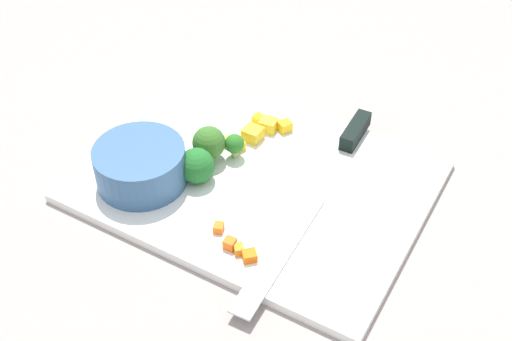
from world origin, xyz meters
TOP-DOWN VIEW (x-y plane):
  - ground_plane at (0.00, 0.00)m, footprint 4.00×4.00m
  - cutting_board at (0.00, 0.00)m, footprint 0.40×0.30m
  - prep_bowl at (-0.12, -0.07)m, footprint 0.11×0.11m
  - chef_knife at (0.08, 0.05)m, footprint 0.04×0.35m
  - carrot_dice_0 at (0.04, -0.11)m, footprint 0.02×0.02m
  - carrot_dice_1 at (0.06, -0.12)m, footprint 0.02×0.02m
  - carrot_dice_2 at (0.01, -0.10)m, footprint 0.01×0.01m
  - carrot_dice_3 at (0.03, -0.11)m, footprint 0.01×0.01m
  - pepper_dice_0 at (-0.03, 0.09)m, footprint 0.02×0.02m
  - pepper_dice_1 at (-0.04, 0.06)m, footprint 0.02×0.02m
  - pepper_dice_2 at (-0.05, 0.10)m, footprint 0.01×0.02m
  - pepper_dice_3 at (-0.04, 0.03)m, footprint 0.02×0.02m
  - pepper_dice_4 at (-0.01, 0.10)m, footprint 0.02×0.02m
  - pepper_dice_5 at (-0.06, 0.03)m, footprint 0.01×0.01m
  - broccoli_floret_0 at (-0.06, -0.04)m, footprint 0.04×0.04m
  - broccoli_floret_1 at (-0.07, -0.00)m, footprint 0.04×0.04m
  - broccoli_floret_2 at (-0.04, 0.02)m, footprint 0.02×0.02m

SIDE VIEW (x-z plane):
  - ground_plane at x=0.00m, z-range 0.00..0.00m
  - cutting_board at x=0.00m, z-range 0.00..0.01m
  - pepper_dice_2 at x=-0.05m, z-range 0.01..0.02m
  - carrot_dice_2 at x=0.01m, z-range 0.01..0.02m
  - carrot_dice_0 at x=0.04m, z-range 0.01..0.02m
  - pepper_dice_5 at x=-0.06m, z-range 0.01..0.02m
  - carrot_dice_1 at x=0.06m, z-range 0.01..0.02m
  - pepper_dice_3 at x=-0.04m, z-range 0.01..0.02m
  - carrot_dice_3 at x=0.03m, z-range 0.01..0.02m
  - pepper_dice_4 at x=-0.01m, z-range 0.01..0.03m
  - chef_knife at x=0.08m, z-range 0.01..0.03m
  - pepper_dice_0 at x=-0.03m, z-range 0.01..0.03m
  - pepper_dice_1 at x=-0.04m, z-range 0.01..0.03m
  - broccoli_floret_2 at x=-0.04m, z-range 0.02..0.05m
  - broccoli_floret_0 at x=-0.06m, z-range 0.01..0.05m
  - prep_bowl at x=-0.12m, z-range 0.01..0.06m
  - broccoli_floret_1 at x=-0.07m, z-range 0.01..0.06m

